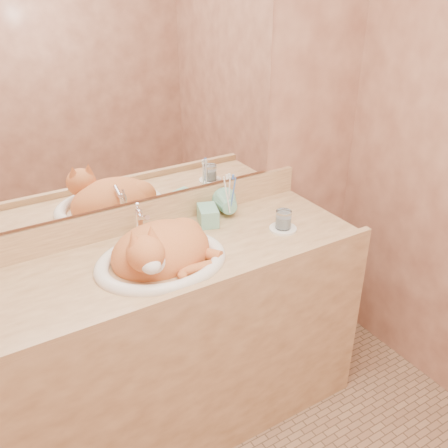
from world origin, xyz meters
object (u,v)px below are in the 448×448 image
sink_basin (160,245)px  cat (160,248)px  soap_dispenser (210,211)px  vanity_counter (169,346)px  water_glass (283,219)px  toothbrush_cup (230,209)px

sink_basin → cat: cat is taller
soap_dispenser → vanity_counter: bearing=-139.4°
sink_basin → water_glass: 0.54m
vanity_counter → toothbrush_cup: size_ratio=14.45×
vanity_counter → cat: (-0.02, -0.02, 0.49)m
vanity_counter → sink_basin: bearing=-133.0°
sink_basin → soap_dispenser: bearing=11.7°
sink_basin → toothbrush_cup: 0.44m
sink_basin → vanity_counter: bearing=34.8°
sink_basin → water_glass: bearing=-15.3°
toothbrush_cup → water_glass: toothbrush_cup is taller
soap_dispenser → water_glass: (0.26, -0.16, -0.04)m
water_glass → vanity_counter: bearing=174.6°
soap_dispenser → toothbrush_cup: (0.12, 0.04, -0.03)m
sink_basin → cat: 0.02m
vanity_counter → sink_basin: size_ratio=3.26×
soap_dispenser → toothbrush_cup: 0.13m
sink_basin → cat: size_ratio=1.27×
toothbrush_cup → water_glass: (0.14, -0.19, -0.00)m
cat → soap_dispenser: size_ratio=2.25×
vanity_counter → soap_dispenser: size_ratio=9.31×
vanity_counter → cat: 0.49m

